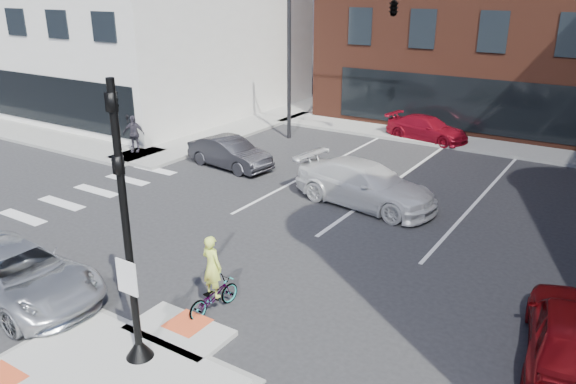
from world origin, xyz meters
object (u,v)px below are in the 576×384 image
Objects in this scene: white_pickup at (365,184)px; cyclist at (213,287)px; bg_car_dark at (230,153)px; silver_suv at (18,275)px; red_sedan at (574,335)px; pedestrian_b at (134,134)px; pedestrian_a at (130,130)px; bg_car_red at (427,129)px.

white_pickup is 2.66× the size of cyclist.
cyclist is (7.00, -9.47, 0.01)m from bg_car_dark.
red_sedan is at bearing -67.60° from silver_suv.
pedestrian_b is (-12.06, 8.58, 0.34)m from cyclist.
bg_car_dark is 2.34× the size of pedestrian_b.
pedestrian_b reaches higher than pedestrian_a.
pedestrian_b reaches higher than white_pickup.
silver_suv is 11.82m from white_pickup.
cyclist is (4.56, 2.27, -0.02)m from silver_suv.
bg_car_red is 2.71× the size of pedestrian_a.
bg_car_dark is at bearing -18.14° from pedestrian_b.
silver_suv is 1.18× the size of bg_car_red.
red_sedan reaches higher than bg_car_dark.
pedestrian_b is at bearing -26.42° from red_sedan.
cyclist reaches higher than silver_suv.
bg_car_red is 15.12m from pedestrian_a.
cyclist is at bearing 8.15° from red_sedan.
pedestrian_b is at bearing 97.58° from white_pickup.
bg_car_red is at bearing 15.05° from pedestrian_b.
white_pickup reaches higher than bg_car_red.
cyclist is (0.00, -8.63, -0.10)m from white_pickup.
red_sedan is 0.84× the size of white_pickup.
silver_suv is at bearing 33.44° from cyclist.
pedestrian_a is (-13.02, 0.57, 0.16)m from white_pickup.
bg_car_dark is (-7.00, 0.85, -0.12)m from white_pickup.
red_sedan is (12.32, 4.69, 0.07)m from silver_suv.
bg_car_red is at bearing -7.40° from silver_suv.
red_sedan is 8.13m from cyclist.
pedestrian_b is at bearing 141.76° from bg_car_red.
pedestrian_b is (-12.06, -0.04, 0.24)m from white_pickup.
silver_suv is 3.21× the size of pedestrian_a.
cyclist is 15.94m from pedestrian_a.
cyclist is 14.81m from pedestrian_b.
bg_car_dark is at bearing -34.69° from red_sedan.
white_pickup is 1.33× the size of bg_car_dark.
silver_suv is at bearing -83.43° from pedestrian_b.
red_sedan is 1.12× the size of bg_car_dark.
bg_car_dark is at bearing 30.83° from pedestrian_a.
white_pickup is at bearing 25.72° from pedestrian_a.
bg_car_dark is at bearing -46.60° from cyclist.
pedestrian_a is 1.14m from pedestrian_b.
bg_car_red is 2.11× the size of cyclist.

